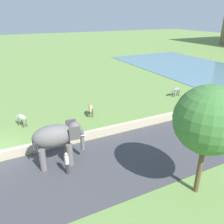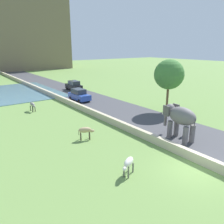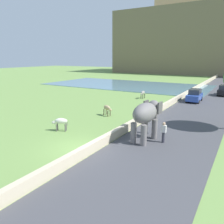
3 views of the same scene
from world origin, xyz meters
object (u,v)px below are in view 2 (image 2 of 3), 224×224
cow_tan (86,131)px  cow_white (128,163)px  elephant (180,117)px  car_blue (79,95)px  car_black (74,86)px  person_beside_elephant (187,126)px  cow_grey (32,105)px

cow_tan → cow_white: 6.53m
elephant → cow_tan: 8.22m
car_blue → car_black: bearing=68.1°
person_beside_elephant → cow_tan: (-7.87, 4.69, -0.04)m
person_beside_elephant → car_blue: 17.80m
cow_grey → cow_white: size_ratio=1.01×
elephant → car_black: bearing=83.1°
car_black → cow_grey: size_ratio=2.91×
car_blue → cow_white: car_blue is taller
elephant → cow_white: 7.48m
person_beside_elephant → cow_white: 8.74m
car_black → cow_grey: 13.97m
elephant → car_blue: elephant is taller
cow_tan → elephant: bearing=-36.7°
cow_white → car_black: bearing=69.3°
cow_grey → cow_tan: same height
car_black → elephant: bearing=-96.9°
cow_grey → cow_white: bearing=-89.4°
car_black → cow_tan: size_ratio=2.89×
elephant → cow_grey: bearing=114.1°
person_beside_elephant → cow_tan: person_beside_elephant is taller
car_blue → cow_grey: size_ratio=2.90×
car_black → cow_tan: bearing=-114.8°
car_blue → person_beside_elephant: bearing=-85.6°
elephant → car_black: 25.94m
person_beside_elephant → cow_tan: 9.16m
elephant → car_black: size_ratio=0.87×
person_beside_elephant → cow_grey: 18.55m
elephant → person_beside_elephant: 1.79m
elephant → person_beside_elephant: bearing=6.9°
elephant → car_blue: bearing=90.1°
car_blue → cow_tan: size_ratio=2.88×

